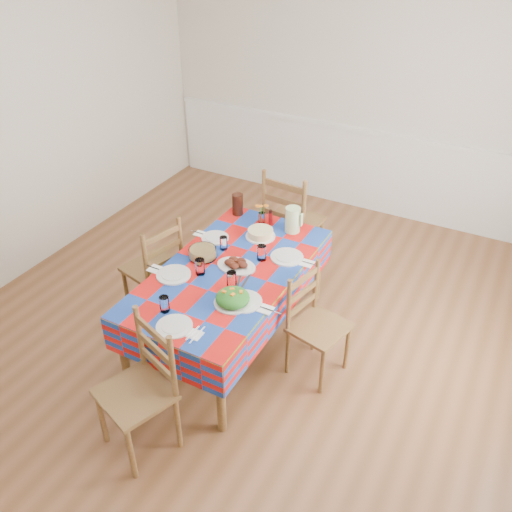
{
  "coord_description": "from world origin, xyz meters",
  "views": [
    {
      "loc": [
        1.65,
        -2.89,
        2.97
      ],
      "look_at": [
        0.13,
        -0.07,
        0.83
      ],
      "focal_mm": 38.0,
      "sensor_mm": 36.0,
      "label": 1
    }
  ],
  "objects_px": {
    "green_pitcher": "(293,220)",
    "chair_far": "(291,223)",
    "dining_table": "(230,277)",
    "tea_pitcher": "(238,204)",
    "meat_platter": "(236,264)",
    "chair_near": "(141,390)",
    "chair_left": "(156,269)",
    "chair_right": "(315,325)"
  },
  "relations": [
    {
      "from": "meat_platter",
      "to": "chair_right",
      "type": "relative_size",
      "value": 0.36
    },
    {
      "from": "chair_right",
      "to": "chair_near",
      "type": "bearing_deg",
      "value": 161.12
    },
    {
      "from": "green_pitcher",
      "to": "chair_near",
      "type": "bearing_deg",
      "value": -95.14
    },
    {
      "from": "chair_left",
      "to": "chair_right",
      "type": "relative_size",
      "value": 1.08
    },
    {
      "from": "green_pitcher",
      "to": "chair_far",
      "type": "height_order",
      "value": "chair_far"
    },
    {
      "from": "meat_platter",
      "to": "chair_far",
      "type": "relative_size",
      "value": 0.29
    },
    {
      "from": "green_pitcher",
      "to": "chair_right",
      "type": "bearing_deg",
      "value": -53.65
    },
    {
      "from": "dining_table",
      "to": "tea_pitcher",
      "type": "xyz_separation_m",
      "value": [
        -0.36,
        0.75,
        0.17
      ]
    },
    {
      "from": "tea_pitcher",
      "to": "dining_table",
      "type": "bearing_deg",
      "value": -64.53
    },
    {
      "from": "tea_pitcher",
      "to": "chair_right",
      "type": "relative_size",
      "value": 0.22
    },
    {
      "from": "green_pitcher",
      "to": "chair_left",
      "type": "xyz_separation_m",
      "value": [
        -0.87,
        -0.72,
        -0.33
      ]
    },
    {
      "from": "tea_pitcher",
      "to": "chair_near",
      "type": "distance_m",
      "value": 1.91
    },
    {
      "from": "meat_platter",
      "to": "chair_far",
      "type": "xyz_separation_m",
      "value": [
        -0.03,
        1.04,
        -0.19
      ]
    },
    {
      "from": "chair_far",
      "to": "chair_left",
      "type": "xyz_separation_m",
      "value": [
        -0.69,
        -1.1,
        -0.06
      ]
    },
    {
      "from": "green_pitcher",
      "to": "chair_far",
      "type": "xyz_separation_m",
      "value": [
        -0.18,
        0.38,
        -0.27
      ]
    },
    {
      "from": "chair_near",
      "to": "chair_right",
      "type": "height_order",
      "value": "chair_near"
    },
    {
      "from": "tea_pitcher",
      "to": "chair_left",
      "type": "relative_size",
      "value": 0.2
    },
    {
      "from": "tea_pitcher",
      "to": "chair_near",
      "type": "xyz_separation_m",
      "value": [
        0.37,
        -1.84,
        -0.31
      ]
    },
    {
      "from": "meat_platter",
      "to": "chair_far",
      "type": "height_order",
      "value": "chair_far"
    },
    {
      "from": "tea_pitcher",
      "to": "chair_near",
      "type": "height_order",
      "value": "chair_near"
    },
    {
      "from": "meat_platter",
      "to": "chair_right",
      "type": "xyz_separation_m",
      "value": [
        0.67,
        -0.04,
        -0.29
      ]
    },
    {
      "from": "green_pitcher",
      "to": "tea_pitcher",
      "type": "relative_size",
      "value": 1.14
    },
    {
      "from": "meat_platter",
      "to": "chair_near",
      "type": "relative_size",
      "value": 0.32
    },
    {
      "from": "chair_near",
      "to": "chair_right",
      "type": "bearing_deg",
      "value": 78.31
    },
    {
      "from": "meat_platter",
      "to": "chair_near",
      "type": "height_order",
      "value": "chair_near"
    },
    {
      "from": "green_pitcher",
      "to": "chair_left",
      "type": "distance_m",
      "value": 1.18
    },
    {
      "from": "green_pitcher",
      "to": "meat_platter",
      "type": "bearing_deg",
      "value": -102.53
    },
    {
      "from": "green_pitcher",
      "to": "chair_far",
      "type": "bearing_deg",
      "value": 115.76
    },
    {
      "from": "chair_far",
      "to": "chair_right",
      "type": "xyz_separation_m",
      "value": [
        0.7,
        -1.08,
        -0.09
      ]
    },
    {
      "from": "tea_pitcher",
      "to": "chair_far",
      "type": "xyz_separation_m",
      "value": [
        0.35,
        0.34,
        -0.26
      ]
    },
    {
      "from": "dining_table",
      "to": "chair_far",
      "type": "distance_m",
      "value": 1.09
    },
    {
      "from": "green_pitcher",
      "to": "chair_near",
      "type": "relative_size",
      "value": 0.23
    },
    {
      "from": "meat_platter",
      "to": "chair_right",
      "type": "bearing_deg",
      "value": -3.51
    },
    {
      "from": "meat_platter",
      "to": "green_pitcher",
      "type": "bearing_deg",
      "value": 77.47
    },
    {
      "from": "chair_near",
      "to": "chair_left",
      "type": "xyz_separation_m",
      "value": [
        -0.71,
        1.08,
        -0.01
      ]
    },
    {
      "from": "green_pitcher",
      "to": "dining_table",
      "type": "bearing_deg",
      "value": -103.98
    },
    {
      "from": "tea_pitcher",
      "to": "chair_far",
      "type": "bearing_deg",
      "value": 43.86
    },
    {
      "from": "dining_table",
      "to": "tea_pitcher",
      "type": "distance_m",
      "value": 0.85
    },
    {
      "from": "dining_table",
      "to": "meat_platter",
      "type": "xyz_separation_m",
      "value": [
        0.03,
        0.05,
        0.1
      ]
    },
    {
      "from": "chair_near",
      "to": "chair_left",
      "type": "relative_size",
      "value": 1.02
    },
    {
      "from": "dining_table",
      "to": "green_pitcher",
      "type": "bearing_deg",
      "value": 76.02
    },
    {
      "from": "meat_platter",
      "to": "chair_right",
      "type": "height_order",
      "value": "chair_right"
    }
  ]
}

